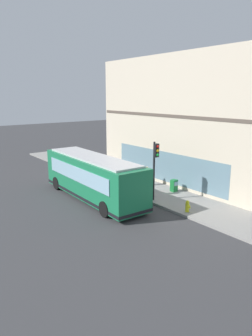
% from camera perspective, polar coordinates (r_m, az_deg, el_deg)
% --- Properties ---
extents(ground, '(120.00, 120.00, 0.00)m').
position_cam_1_polar(ground, '(21.66, -4.98, -6.22)').
color(ground, '#38383A').
extents(sidewalk_curb, '(3.77, 40.00, 0.15)m').
position_cam_1_polar(sidewalk_curb, '(24.20, 4.02, -3.91)').
color(sidewalk_curb, gray).
rests_on(sidewalk_curb, ground).
extents(building_corner, '(7.77, 16.94, 10.27)m').
position_cam_1_polar(building_corner, '(27.36, 13.36, 8.55)').
color(building_corner, beige).
rests_on(building_corner, ground).
extents(city_bus_nearside, '(2.79, 10.10, 3.07)m').
position_cam_1_polar(city_bus_nearside, '(21.96, -6.14, -1.73)').
color(city_bus_nearside, '#197247').
rests_on(city_bus_nearside, ground).
extents(traffic_light_near_corner, '(0.32, 0.49, 4.04)m').
position_cam_1_polar(traffic_light_near_corner, '(20.83, 5.40, 1.44)').
color(traffic_light_near_corner, black).
rests_on(traffic_light_near_corner, sidewalk_curb).
extents(fire_hydrant, '(0.35, 0.35, 0.74)m').
position_cam_1_polar(fire_hydrant, '(19.67, 11.21, -6.90)').
color(fire_hydrant, gold).
rests_on(fire_hydrant, sidewalk_curb).
extents(pedestrian_near_hydrant, '(0.32, 0.32, 1.54)m').
position_cam_1_polar(pedestrian_near_hydrant, '(24.77, 3.87, -1.22)').
color(pedestrian_near_hydrant, black).
rests_on(pedestrian_near_hydrant, sidewalk_curb).
extents(pedestrian_walking_along_curb, '(0.32, 0.32, 1.72)m').
position_cam_1_polar(pedestrian_walking_along_curb, '(22.33, 4.46, -2.54)').
color(pedestrian_walking_along_curb, '#8C3F8C').
rests_on(pedestrian_walking_along_curb, sidewalk_curb).
extents(pedestrian_near_building_entrance, '(0.32, 0.32, 1.59)m').
position_cam_1_polar(pedestrian_near_building_entrance, '(24.83, -0.18, -1.07)').
color(pedestrian_near_building_entrance, black).
rests_on(pedestrian_near_building_entrance, sidewalk_curb).
extents(newspaper_vending_box, '(0.44, 0.42, 0.90)m').
position_cam_1_polar(newspaper_vending_box, '(23.53, 8.80, -3.19)').
color(newspaper_vending_box, '#197233').
rests_on(newspaper_vending_box, sidewalk_curb).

